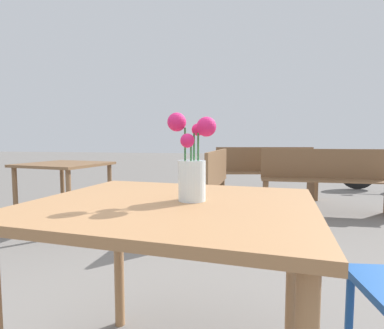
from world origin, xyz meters
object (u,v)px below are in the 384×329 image
object	(u,v)px
table_back	(64,172)
bench_near	(210,184)
flower_vase	(192,167)
bench_middle	(326,178)
bench_far	(265,171)
table_front	(172,229)

from	to	relation	value
table_back	bench_near	bearing A→B (deg)	15.77
bench_near	table_back	size ratio (longest dim) A/B	1.49
flower_vase	bench_middle	bearing A→B (deg)	70.16
bench_near	bench_far	distance (m)	1.72
bench_far	bench_near	bearing A→B (deg)	-114.19
table_front	flower_vase	bearing A→B (deg)	18.20
bench_near	table_back	xyz separation A→B (m)	(-1.62, -0.46, 0.15)
table_front	bench_far	world-z (taller)	bench_far
bench_far	table_back	size ratio (longest dim) A/B	1.73
flower_vase	bench_middle	size ratio (longest dim) A/B	0.18
flower_vase	table_back	bearing A→B (deg)	133.49
bench_middle	bench_far	xyz separation A→B (m)	(-0.76, 0.80, -0.00)
table_back	flower_vase	bearing A→B (deg)	-46.51
table_front	bench_far	xyz separation A→B (m)	(0.48, 4.06, -0.19)
table_back	table_front	bearing A→B (deg)	-47.87
bench_middle	bench_far	size ratio (longest dim) A/B	1.02
bench_middle	bench_far	world-z (taller)	same
flower_vase	bench_far	xyz separation A→B (m)	(0.41, 4.04, -0.42)
bench_far	table_back	bearing A→B (deg)	-138.94
flower_vase	bench_far	world-z (taller)	flower_vase
flower_vase	bench_near	distance (m)	2.53
table_front	bench_middle	size ratio (longest dim) A/B	0.61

